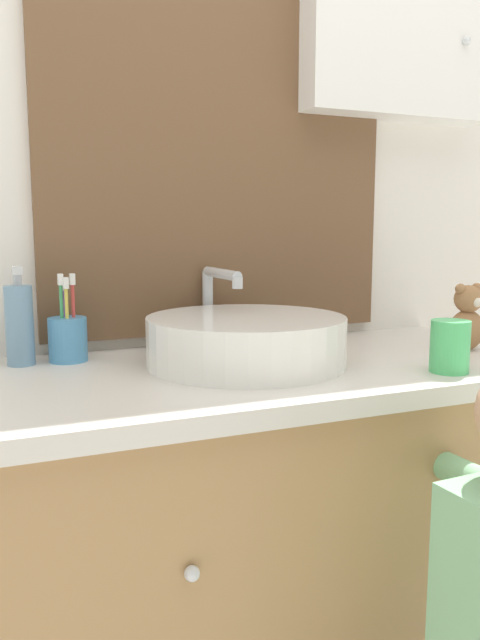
{
  "coord_description": "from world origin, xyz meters",
  "views": [
    {
      "loc": [
        -0.53,
        -0.77,
        1.13
      ],
      "look_at": [
        -0.09,
        0.27,
        0.97
      ],
      "focal_mm": 35.0,
      "sensor_mm": 36.0,
      "label": 1
    }
  ],
  "objects": [
    {
      "name": "wall_back",
      "position": [
        0.03,
        0.62,
        1.3
      ],
      "size": [
        3.2,
        0.18,
        2.5
      ],
      "color": "silver",
      "rests_on": "ground_plane"
    },
    {
      "name": "soap_dispenser",
      "position": [
        -0.46,
        0.51,
        0.95
      ],
      "size": [
        0.05,
        0.05,
        0.19
      ],
      "color": "#6B93B2",
      "rests_on": "vanity_counter"
    },
    {
      "name": "teddy_bear",
      "position": [
        0.45,
        0.29,
        0.94
      ],
      "size": [
        0.08,
        0.07,
        0.15
      ],
      "color": "#9E7047",
      "rests_on": "vanity_counter"
    },
    {
      "name": "sink_basin",
      "position": [
        -0.05,
        0.34,
        0.92
      ],
      "size": [
        0.39,
        0.44,
        0.18
      ],
      "color": "white",
      "rests_on": "vanity_counter"
    },
    {
      "name": "toothbrush_holder",
      "position": [
        -0.37,
        0.51,
        0.92
      ],
      "size": [
        0.08,
        0.08,
        0.18
      ],
      "color": "#4C93C6",
      "rests_on": "vanity_counter"
    },
    {
      "name": "drinking_cup",
      "position": [
        0.27,
        0.13,
        0.92
      ],
      "size": [
        0.07,
        0.07,
        0.1
      ],
      "primitive_type": "cylinder",
      "color": "#4CC670",
      "rests_on": "vanity_counter"
    },
    {
      "name": "vanity_counter",
      "position": [
        0.0,
        0.32,
        0.44
      ],
      "size": [
        1.16,
        0.55,
        0.87
      ],
      "color": "#A37A4C",
      "rests_on": "ground_plane"
    }
  ]
}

